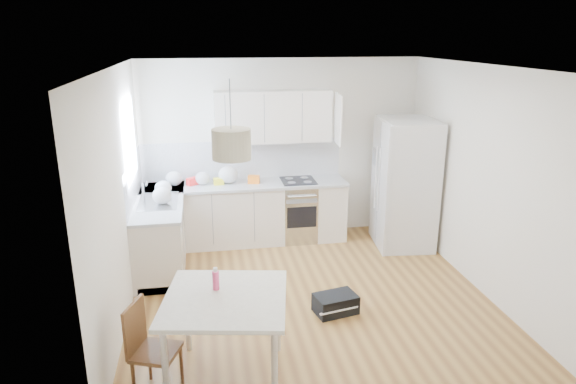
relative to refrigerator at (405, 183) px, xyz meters
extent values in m
plane|color=brown|center=(-1.71, -1.35, -0.94)|extent=(4.20, 4.20, 0.00)
plane|color=white|center=(-1.71, -1.35, 1.76)|extent=(4.20, 4.20, 0.00)
plane|color=white|center=(-1.71, 0.75, 0.41)|extent=(4.20, 0.00, 4.20)
plane|color=white|center=(-3.81, -1.35, 0.41)|extent=(0.00, 4.20, 4.20)
plane|color=white|center=(0.39, -1.35, 0.41)|extent=(0.00, 4.20, 4.20)
cube|color=#BFE0F9|center=(-3.80, -0.20, 0.81)|extent=(0.02, 1.00, 1.00)
cube|color=silver|center=(-2.31, 0.45, -0.50)|extent=(3.00, 0.60, 0.88)
cube|color=silver|center=(-3.51, -0.15, -0.50)|extent=(0.60, 1.80, 0.88)
cube|color=#BABCBF|center=(-2.31, 0.45, -0.04)|extent=(3.02, 0.64, 0.04)
cube|color=#BABCBF|center=(-3.51, -0.15, -0.04)|extent=(0.64, 1.82, 0.04)
cube|color=white|center=(-2.31, 0.75, 0.27)|extent=(3.00, 0.01, 0.58)
cube|color=white|center=(-3.81, -0.15, 0.27)|extent=(0.01, 1.80, 0.58)
cube|color=silver|center=(-1.86, 0.59, 0.94)|extent=(1.70, 0.32, 0.75)
cube|color=beige|center=(-2.78, -2.77, -0.12)|extent=(1.23, 1.23, 0.04)
cylinder|color=silver|center=(-3.29, -3.13, -0.54)|extent=(0.06, 0.06, 0.80)
cylinder|color=silver|center=(-2.42, -3.29, -0.54)|extent=(0.06, 0.06, 0.80)
cylinder|color=silver|center=(-3.14, -2.25, -0.54)|extent=(0.06, 0.06, 0.80)
cylinder|color=silver|center=(-2.26, -2.41, -0.54)|extent=(0.06, 0.06, 0.80)
cylinder|color=#DA3C6B|center=(-2.85, -2.61, 0.00)|extent=(0.06, 0.06, 0.21)
cube|color=black|center=(-1.51, -1.80, -0.83)|extent=(0.52, 0.40, 0.21)
cylinder|color=beige|center=(-2.67, -2.72, 1.24)|extent=(0.38, 0.38, 0.25)
ellipsoid|color=silver|center=(-3.33, 0.51, 0.09)|extent=(0.24, 0.20, 0.21)
ellipsoid|color=silver|center=(-2.92, 0.50, 0.08)|extent=(0.21, 0.18, 0.19)
ellipsoid|color=silver|center=(-2.55, 0.50, 0.11)|extent=(0.29, 0.25, 0.26)
ellipsoid|color=silver|center=(-3.46, 0.07, 0.08)|extent=(0.23, 0.19, 0.20)
ellipsoid|color=silver|center=(-3.45, -0.31, 0.09)|extent=(0.25, 0.21, 0.22)
cube|color=orange|center=(-2.18, 0.44, 0.04)|extent=(0.19, 0.14, 0.12)
cube|color=yellow|center=(-2.70, 0.45, 0.03)|extent=(0.15, 0.10, 0.10)
cube|color=red|center=(-3.07, 0.50, 0.03)|extent=(0.18, 0.17, 0.11)
camera|label=1|loc=(-2.91, -6.81, 2.10)|focal=32.00mm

